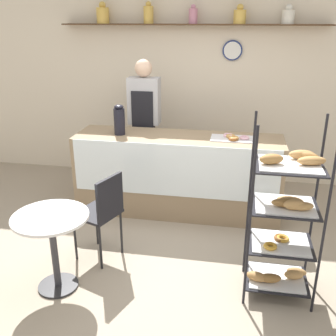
{
  "coord_description": "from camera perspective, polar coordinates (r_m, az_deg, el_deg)",
  "views": [
    {
      "loc": [
        0.68,
        -3.35,
        2.27
      ],
      "look_at": [
        0.0,
        0.36,
        0.82
      ],
      "focal_mm": 42.0,
      "sensor_mm": 36.0,
      "label": 1
    }
  ],
  "objects": [
    {
      "name": "person_worker",
      "position": [
        5.18,
        -3.41,
        6.71
      ],
      "size": [
        0.4,
        0.23,
        1.78
      ],
      "color": "#282833",
      "rests_on": "ground_plane"
    },
    {
      "name": "ground_plane",
      "position": [
        4.1,
        -0.93,
        -12.54
      ],
      "size": [
        14.0,
        14.0,
        0.0
      ],
      "primitive_type": "plane",
      "color": "gray"
    },
    {
      "name": "back_wall",
      "position": [
        5.7,
        3.48,
        11.96
      ],
      "size": [
        10.0,
        0.3,
        2.7
      ],
      "color": "beige",
      "rests_on": "ground_plane"
    },
    {
      "name": "pastry_rack",
      "position": [
        3.4,
        16.66,
        -6.98
      ],
      "size": [
        0.58,
        0.48,
        1.56
      ],
      "color": "black",
      "rests_on": "ground_plane"
    },
    {
      "name": "display_counter",
      "position": [
        4.77,
        1.44,
        -0.93
      ],
      "size": [
        2.44,
        0.66,
        0.96
      ],
      "color": "#937A5B",
      "rests_on": "ground_plane"
    },
    {
      "name": "donut_tray_counter",
      "position": [
        4.56,
        9.49,
        4.34
      ],
      "size": [
        0.51,
        0.29,
        0.05
      ],
      "color": "silver",
      "rests_on": "display_counter"
    },
    {
      "name": "coffee_carafe",
      "position": [
        4.69,
        -7.08,
        6.93
      ],
      "size": [
        0.13,
        0.13,
        0.36
      ],
      "color": "black",
      "rests_on": "display_counter"
    },
    {
      "name": "cafe_table",
      "position": [
        3.54,
        -16.44,
        -9.25
      ],
      "size": [
        0.65,
        0.65,
        0.72
      ],
      "color": "#262628",
      "rests_on": "ground_plane"
    },
    {
      "name": "cafe_chair",
      "position": [
        3.83,
        -9.4,
        -5.83
      ],
      "size": [
        0.49,
        0.49,
        0.9
      ],
      "rotation": [
        0.0,
        0.0,
        4.35
      ],
      "color": "black",
      "rests_on": "ground_plane"
    }
  ]
}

